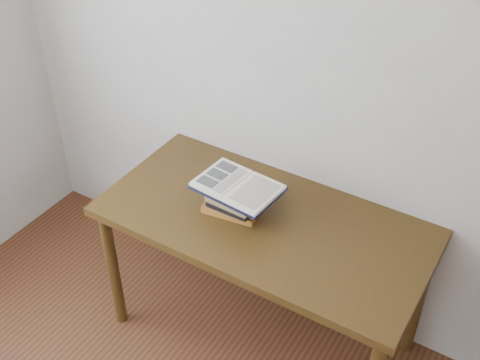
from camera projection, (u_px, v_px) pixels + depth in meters
The scene contains 3 objects.
desk at pixel (264, 234), 2.79m from camera, with size 1.51×0.75×0.81m.
book_stack at pixel (234, 200), 2.74m from camera, with size 0.27×0.20×0.12m.
open_book at pixel (238, 186), 2.69m from camera, with size 0.39×0.29×0.03m.
Camera 1 is at (0.96, -0.43, 2.61)m, focal length 45.00 mm.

